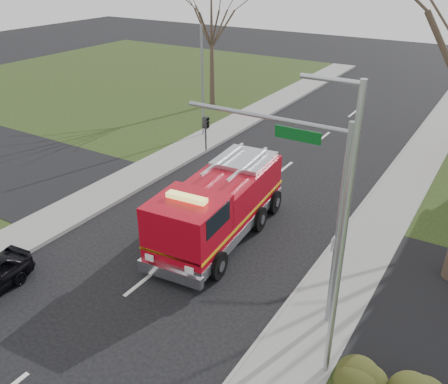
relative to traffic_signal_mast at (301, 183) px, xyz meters
The scene contains 8 objects.
ground 7.18m from the traffic_signal_mast, 163.94° to the right, with size 120.00×120.00×0.00m, color black.
sidewalk_right 4.97m from the traffic_signal_mast, 56.58° to the right, with size 2.40×80.00×0.15m, color gray.
sidewalk_left 12.41m from the traffic_signal_mast, behind, with size 2.40×80.00×0.15m, color gray.
bare_tree_left 23.97m from the traffic_signal_mast, 129.43° to the left, with size 4.50×4.50×9.00m.
traffic_signal_mast is the anchor object (origin of this frame).
streetlight_pole 2.78m from the traffic_signal_mast, 46.02° to the right, with size 1.48×0.16×8.40m.
utility_pole_far 17.38m from the traffic_signal_mast, 133.85° to the left, with size 0.14×0.14×7.00m, color gray.
fire_engine 6.14m from the traffic_signal_mast, 150.73° to the left, with size 3.42×7.80×3.06m.
Camera 1 is at (9.89, -10.32, 10.70)m, focal length 38.00 mm.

